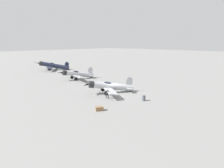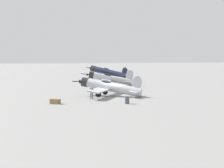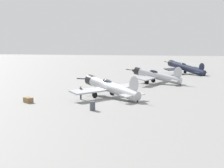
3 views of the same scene
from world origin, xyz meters
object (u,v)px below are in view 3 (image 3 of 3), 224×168
Objects in this scene: airplane_foreground at (109,87)px; ground_crew_mechanic at (81,91)px; equipment_crate at (28,100)px; fuel_drum at (92,106)px; airplane_mid_apron at (156,76)px; airplane_far_line at (185,68)px.

ground_crew_mechanic is at bearing 69.20° from airplane_foreground.
fuel_drum is (-8.69, 1.87, 0.16)m from equipment_crate.
fuel_drum is (-0.64, 7.91, -0.90)m from airplane_foreground.
equipment_crate is (11.53, 22.41, -1.13)m from airplane_mid_apron.
airplane_far_line reaches higher than airplane_foreground.
ground_crew_mechanic is at bearing -56.76° from fuel_drum.
airplane_mid_apron is 1.03× the size of airplane_far_line.
airplane_far_line is 7.67× the size of equipment_crate.
airplane_far_line is 40.93m from ground_crew_mechanic.
airplane_foreground is at bearing 115.55° from airplane_far_line.
airplane_far_line is 11.28× the size of fuel_drum.
fuel_drum is (6.82, 45.05, -1.09)m from airplane_far_line.
equipment_crate is (15.51, 43.18, -1.26)m from airplane_far_line.
airplane_far_line is at bearing -87.90° from airplane_mid_apron.
airplane_far_line is at bearing -109.75° from equipment_crate.
airplane_foreground is at bearing -176.20° from ground_crew_mechanic.
airplane_mid_apron is 11.60× the size of fuel_drum.
ground_crew_mechanic is 6.56m from fuel_drum.
fuel_drum is at bearing 87.39° from ground_crew_mechanic.
airplane_far_line reaches higher than airplane_mid_apron.
airplane_foreground is 10.85× the size of fuel_drum.
ground_crew_mechanic is 1.22× the size of equipment_crate.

